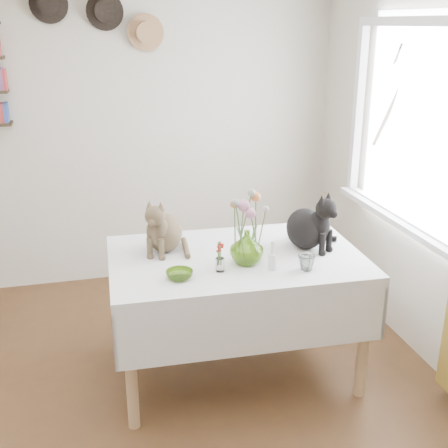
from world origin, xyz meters
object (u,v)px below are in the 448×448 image
object	(u,v)px
tabby_cat	(164,223)
black_cat	(306,218)
dining_table	(236,285)
flower_vase	(247,247)

from	to	relation	value
tabby_cat	black_cat	size ratio (longest dim) A/B	0.95
black_cat	tabby_cat	bearing A→B (deg)	134.57
black_cat	dining_table	bearing A→B (deg)	149.06
tabby_cat	dining_table	bearing A→B (deg)	4.86
dining_table	tabby_cat	xyz separation A→B (m)	(-0.40, 0.19, 0.38)
black_cat	flower_vase	bearing A→B (deg)	165.76
dining_table	tabby_cat	bearing A→B (deg)	154.56
flower_vase	black_cat	bearing A→B (deg)	20.43
tabby_cat	flower_vase	distance (m)	0.54
dining_table	tabby_cat	size ratio (longest dim) A/B	4.34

